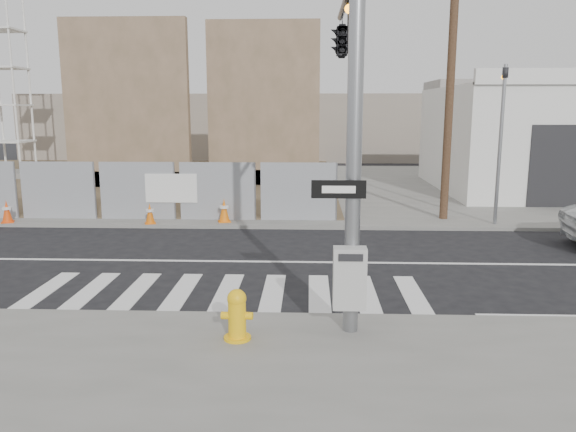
{
  "coord_description": "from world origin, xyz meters",
  "views": [
    {
      "loc": [
        1.76,
        -14.08,
        3.92
      ],
      "look_at": [
        1.27,
        -0.95,
        1.4
      ],
      "focal_mm": 35.0,
      "sensor_mm": 36.0,
      "label": 1
    }
  ],
  "objects_px": {
    "auto_shop": "(570,139)",
    "traffic_cone_d": "(224,210)",
    "traffic_cone_c": "(150,214)",
    "signal_pole": "(345,66)",
    "traffic_cone_b": "(7,212)",
    "fire_hydrant": "(237,315)"
  },
  "relations": [
    {
      "from": "auto_shop",
      "to": "traffic_cone_c",
      "type": "relative_size",
      "value": 17.29
    },
    {
      "from": "auto_shop",
      "to": "signal_pole",
      "type": "bearing_deg",
      "value": -127.46
    },
    {
      "from": "fire_hydrant",
      "to": "traffic_cone_d",
      "type": "height_order",
      "value": "fire_hydrant"
    },
    {
      "from": "traffic_cone_b",
      "to": "signal_pole",
      "type": "bearing_deg",
      "value": -29.75
    },
    {
      "from": "fire_hydrant",
      "to": "traffic_cone_c",
      "type": "relative_size",
      "value": 1.25
    },
    {
      "from": "traffic_cone_b",
      "to": "fire_hydrant",
      "type": "bearing_deg",
      "value": -46.36
    },
    {
      "from": "signal_pole",
      "to": "traffic_cone_d",
      "type": "bearing_deg",
      "value": 118.52
    },
    {
      "from": "signal_pole",
      "to": "fire_hydrant",
      "type": "height_order",
      "value": "signal_pole"
    },
    {
      "from": "traffic_cone_c",
      "to": "traffic_cone_b",
      "type": "bearing_deg",
      "value": -180.0
    },
    {
      "from": "auto_shop",
      "to": "traffic_cone_d",
      "type": "relative_size",
      "value": 14.94
    },
    {
      "from": "signal_pole",
      "to": "traffic_cone_c",
      "type": "distance_m",
      "value": 9.73
    },
    {
      "from": "signal_pole",
      "to": "auto_shop",
      "type": "distance_m",
      "value": 19.04
    },
    {
      "from": "traffic_cone_d",
      "to": "auto_shop",
      "type": "bearing_deg",
      "value": 28.92
    },
    {
      "from": "fire_hydrant",
      "to": "traffic_cone_d",
      "type": "xyz_separation_m",
      "value": [
        -1.7,
        9.88,
        -0.04
      ]
    },
    {
      "from": "traffic_cone_c",
      "to": "traffic_cone_d",
      "type": "height_order",
      "value": "traffic_cone_d"
    },
    {
      "from": "signal_pole",
      "to": "auto_shop",
      "type": "xyz_separation_m",
      "value": [
        11.5,
        15.01,
        -2.25
      ]
    },
    {
      "from": "auto_shop",
      "to": "traffic_cone_c",
      "type": "xyz_separation_m",
      "value": [
        -17.57,
        -8.75,
        -2.08
      ]
    },
    {
      "from": "auto_shop",
      "to": "traffic_cone_b",
      "type": "xyz_separation_m",
      "value": [
        -22.46,
        -8.75,
        -2.04
      ]
    },
    {
      "from": "fire_hydrant",
      "to": "traffic_cone_d",
      "type": "bearing_deg",
      "value": 105.31
    },
    {
      "from": "traffic_cone_d",
      "to": "signal_pole",
      "type": "bearing_deg",
      "value": -61.48
    },
    {
      "from": "signal_pole",
      "to": "traffic_cone_c",
      "type": "bearing_deg",
      "value": 134.07
    },
    {
      "from": "signal_pole",
      "to": "fire_hydrant",
      "type": "distance_m",
      "value": 5.65
    }
  ]
}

